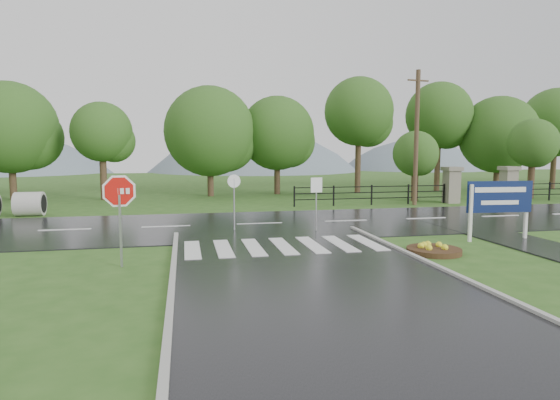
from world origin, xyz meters
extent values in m
plane|color=#2F581D|center=(0.00, 0.00, 0.00)|extent=(120.00, 120.00, 0.00)
cube|color=black|center=(0.00, 10.00, 0.00)|extent=(90.00, 8.00, 0.04)
cube|color=#242427|center=(8.50, 4.00, 0.00)|extent=(2.20, 11.00, 0.04)
cube|color=silver|center=(-3.00, 5.00, 0.06)|extent=(0.50, 2.80, 0.02)
cube|color=silver|center=(-2.00, 5.00, 0.06)|extent=(0.50, 2.80, 0.02)
cube|color=silver|center=(-1.00, 5.00, 0.06)|extent=(0.50, 2.80, 0.02)
cube|color=silver|center=(0.00, 5.00, 0.06)|extent=(0.50, 2.80, 0.02)
cube|color=silver|center=(1.00, 5.00, 0.06)|extent=(0.50, 2.80, 0.02)
cube|color=silver|center=(2.00, 5.00, 0.06)|extent=(0.50, 2.80, 0.02)
cube|color=silver|center=(3.00, 5.00, 0.06)|extent=(0.50, 2.80, 0.02)
cube|color=#A3A39B|center=(-3.55, -4.00, 0.00)|extent=(0.15, 24.00, 0.12)
cube|color=gray|center=(13.00, 16.00, 1.00)|extent=(0.80, 0.80, 2.00)
cube|color=#6B6659|center=(13.00, 16.00, 2.12)|extent=(1.00, 1.00, 0.24)
cube|color=gray|center=(17.00, 16.00, 1.00)|extent=(0.80, 0.80, 2.00)
cube|color=#6B6659|center=(17.00, 16.00, 2.12)|extent=(1.00, 1.00, 0.24)
cube|color=black|center=(7.75, 16.00, 0.40)|extent=(9.50, 0.05, 0.05)
cube|color=black|center=(7.75, 16.00, 0.75)|extent=(9.50, 0.05, 0.05)
cube|color=black|center=(7.75, 16.00, 1.10)|extent=(9.50, 0.05, 0.05)
cube|color=black|center=(3.00, 16.00, 0.60)|extent=(0.08, 0.08, 1.20)
cube|color=black|center=(12.50, 16.00, 0.60)|extent=(0.08, 0.08, 1.20)
cube|color=black|center=(17.50, 16.00, 0.60)|extent=(0.08, 0.08, 1.20)
sphere|color=slate|center=(-28.00, 65.00, -14.40)|extent=(40.00, 40.00, 40.00)
sphere|color=slate|center=(8.00, 65.00, -17.28)|extent=(48.00, 48.00, 48.00)
sphere|color=slate|center=(36.00, 65.00, -12.96)|extent=(36.00, 36.00, 36.00)
cylinder|color=#9E9B93|center=(-10.77, 15.00, 0.60)|extent=(1.30, 1.20, 1.20)
cube|color=#939399|center=(-4.97, 3.33, 1.02)|extent=(0.06, 0.06, 2.03)
cylinder|color=white|center=(-4.97, 3.34, 2.13)|extent=(1.20, 0.24, 1.22)
cylinder|color=red|center=(-4.97, 3.33, 2.13)|extent=(1.05, 0.22, 1.06)
cube|color=silver|center=(6.74, 4.63, 1.03)|extent=(0.11, 0.11, 2.06)
cube|color=silver|center=(9.00, 4.63, 1.03)|extent=(0.11, 0.11, 2.06)
cube|color=#0B194A|center=(7.87, 4.63, 1.59)|extent=(2.46, 0.26, 1.13)
cube|color=white|center=(7.87, 4.60, 1.85)|extent=(1.95, 0.16, 0.19)
cube|color=white|center=(7.87, 4.60, 1.39)|extent=(1.44, 0.12, 0.15)
cylinder|color=#332111|center=(4.50, 3.16, 0.08)|extent=(1.69, 1.69, 0.17)
cube|color=#939399|center=(1.94, 7.76, 1.02)|extent=(0.04, 0.04, 2.04)
cube|color=white|center=(1.94, 7.74, 1.88)|extent=(0.48, 0.08, 0.59)
cylinder|color=#939399|center=(-1.26, 8.59, 1.07)|extent=(0.06, 0.06, 2.13)
cylinder|color=white|center=(-1.26, 8.57, 2.02)|extent=(0.53, 0.10, 0.53)
cylinder|color=#473523|center=(10.28, 15.50, 3.96)|extent=(0.26, 0.26, 7.92)
cube|color=brown|center=(10.28, 15.50, 7.30)|extent=(1.41, 0.28, 0.09)
cylinder|color=#3D2B1C|center=(11.31, 17.50, 1.27)|extent=(0.40, 0.40, 2.54)
sphere|color=#275219|center=(11.31, 17.50, 3.05)|extent=(2.89, 2.89, 2.89)
cylinder|color=#3D2B1C|center=(19.88, 17.50, 1.56)|extent=(0.41, 0.41, 3.12)
sphere|color=#275219|center=(19.88, 17.50, 3.75)|extent=(3.26, 3.26, 3.26)
camera|label=1|loc=(-3.21, -10.11, 3.25)|focal=30.00mm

